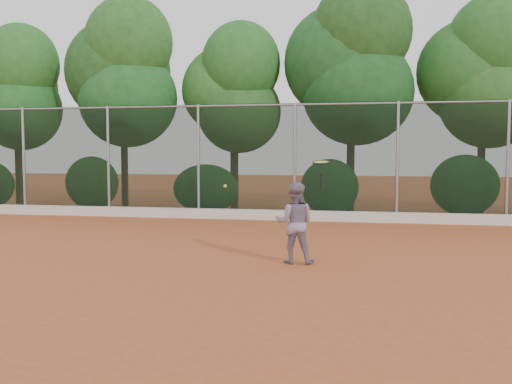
# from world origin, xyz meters

# --- Properties ---
(ground) EXTENTS (80.00, 80.00, 0.00)m
(ground) POSITION_xyz_m (0.00, 0.00, 0.00)
(ground) COLOR #AE5129
(ground) RESTS_ON ground
(concrete_curb) EXTENTS (24.00, 0.20, 0.30)m
(concrete_curb) POSITION_xyz_m (0.00, 6.82, 0.15)
(concrete_curb) COLOR silver
(concrete_curb) RESTS_ON ground
(tennis_player) EXTENTS (0.74, 0.59, 1.48)m
(tennis_player) POSITION_xyz_m (0.86, 0.31, 0.74)
(tennis_player) COLOR gray
(tennis_player) RESTS_ON ground
(chainlink_fence) EXTENTS (24.09, 0.09, 3.50)m
(chainlink_fence) POSITION_xyz_m (-0.00, 7.00, 1.86)
(chainlink_fence) COLOR black
(chainlink_fence) RESTS_ON ground
(foliage_backdrop) EXTENTS (23.70, 3.63, 7.55)m
(foliage_backdrop) POSITION_xyz_m (-0.55, 8.98, 4.40)
(foliage_backdrop) COLOR #45311A
(foliage_backdrop) RESTS_ON ground
(tennis_racket) EXTENTS (0.36, 0.36, 0.55)m
(tennis_racket) POSITION_xyz_m (1.35, 0.16, 1.82)
(tennis_racket) COLOR black
(tennis_racket) RESTS_ON ground
(tennis_ball_in_flight) EXTENTS (0.07, 0.07, 0.07)m
(tennis_ball_in_flight) POSITION_xyz_m (-0.49, 0.44, 1.40)
(tennis_ball_in_flight) COLOR gold
(tennis_ball_in_flight) RESTS_ON ground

